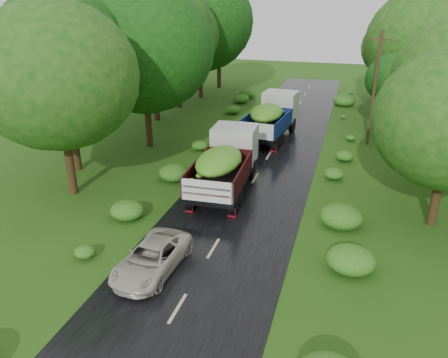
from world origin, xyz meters
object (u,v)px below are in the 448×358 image
at_px(car, 152,258).
at_px(utility_pole, 374,88).
at_px(truck_far, 272,115).
at_px(truck_near, 226,160).

relative_size(car, utility_pole, 0.53).
height_order(truck_far, utility_pole, utility_pole).
bearing_deg(car, utility_pole, 69.83).
bearing_deg(utility_pole, truck_far, -172.49).
xyz_separation_m(truck_near, truck_far, (0.63, 9.98, 0.02)).
distance_m(car, utility_pole, 20.62).
relative_size(truck_near, utility_pole, 0.93).
bearing_deg(utility_pole, car, -109.49).
bearing_deg(truck_near, truck_far, 83.54).
relative_size(truck_near, truck_far, 0.98).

